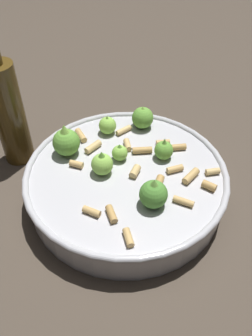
% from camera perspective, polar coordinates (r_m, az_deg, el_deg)
% --- Properties ---
extents(ground_plane, '(2.40, 2.40, 0.00)m').
position_cam_1_polar(ground_plane, '(0.61, 0.00, -4.44)').
color(ground_plane, '#42382D').
extents(cooking_pan, '(0.33, 0.33, 0.11)m').
position_cam_1_polar(cooking_pan, '(0.58, -0.07, -2.02)').
color(cooking_pan, '#B7B7BC').
rests_on(cooking_pan, ground).
extents(olive_oil_bottle, '(0.05, 0.05, 0.24)m').
position_cam_1_polar(olive_oil_bottle, '(0.65, -18.51, 8.59)').
color(olive_oil_bottle, '#4C3814').
rests_on(olive_oil_bottle, ground).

